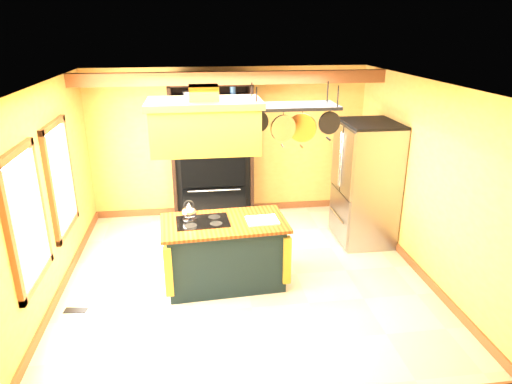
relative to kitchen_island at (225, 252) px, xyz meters
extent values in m
plane|color=beige|center=(0.29, 0.08, -0.47)|extent=(5.00, 5.00, 0.00)
plane|color=white|center=(0.29, 0.08, 2.23)|extent=(5.00, 5.00, 0.00)
cube|color=#E2A652|center=(0.29, 2.58, 0.88)|extent=(5.00, 0.02, 2.70)
cube|color=#E2A652|center=(0.29, -2.42, 0.88)|extent=(5.00, 0.02, 2.70)
cube|color=#E2A652|center=(-2.21, 0.08, 0.88)|extent=(0.02, 5.00, 2.70)
cube|color=#E2A652|center=(2.79, 0.08, 0.88)|extent=(0.02, 5.00, 2.70)
cube|color=brown|center=(0.29, 1.78, 2.12)|extent=(5.00, 0.15, 0.20)
cube|color=brown|center=(-2.18, -0.72, 0.93)|extent=(0.06, 1.06, 1.56)
cube|color=white|center=(-2.15, -0.72, 0.93)|extent=(0.02, 0.85, 1.34)
cube|color=brown|center=(-2.18, 0.68, 0.93)|extent=(0.06, 1.06, 1.56)
cube|color=white|center=(-2.15, 0.68, 0.93)|extent=(0.02, 0.85, 1.34)
cube|color=black|center=(0.00, 0.00, -0.03)|extent=(1.57, 0.92, 0.88)
cube|color=brown|center=(0.00, 0.00, 0.43)|extent=(1.71, 1.02, 0.04)
cube|color=black|center=(-0.28, 0.03, 0.46)|extent=(0.72, 0.52, 0.01)
ellipsoid|color=silver|center=(-0.45, 0.13, 0.56)|extent=(0.20, 0.20, 0.16)
cube|color=white|center=(0.51, -0.04, 0.46)|extent=(0.43, 0.35, 0.02)
cube|color=#A67D29|center=(-0.20, 0.00, 1.71)|extent=(1.30, 0.70, 0.55)
cube|color=brown|center=(-0.20, 0.00, 2.02)|extent=(1.38, 0.78, 0.08)
cube|color=#A67D29|center=(-0.20, 0.00, 2.11)|extent=(0.35, 0.35, 0.25)
cube|color=black|center=(0.90, 0.00, 1.96)|extent=(1.09, 0.55, 0.04)
cylinder|color=black|center=(0.41, -0.22, 2.10)|extent=(0.02, 0.02, 0.27)
cylinder|color=black|center=(1.39, 0.22, 2.10)|extent=(0.02, 0.02, 0.27)
cylinder|color=black|center=(0.46, 0.11, 1.76)|extent=(0.28, 0.04, 0.28)
cylinder|color=silver|center=(0.76, -0.11, 1.71)|extent=(0.33, 0.04, 0.33)
cylinder|color=#C36E30|center=(1.05, 0.11, 1.66)|extent=(0.37, 0.04, 0.37)
cylinder|color=black|center=(1.34, -0.11, 1.76)|extent=(0.28, 0.04, 0.28)
cube|color=gray|center=(2.37, 1.07, 0.50)|extent=(0.81, 0.99, 1.94)
cube|color=gray|center=(1.95, 0.82, 0.93)|extent=(0.03, 0.48, 1.05)
cube|color=gray|center=(1.95, 1.32, 0.93)|extent=(0.03, 0.48, 1.05)
cube|color=gray|center=(1.95, 1.07, -0.02)|extent=(0.03, 0.95, 0.81)
cube|color=black|center=(2.37, 1.07, -0.44)|extent=(0.77, 0.94, 0.06)
cube|color=black|center=(-0.04, 2.53, 0.78)|extent=(1.41, 0.06, 2.49)
cube|color=black|center=(-0.71, 2.26, 0.78)|extent=(0.06, 0.60, 2.49)
cube|color=black|center=(0.64, 2.26, 0.78)|extent=(0.06, 0.60, 2.49)
cube|color=black|center=(-0.04, 2.26, 0.94)|extent=(1.41, 0.60, 0.05)
cube|color=black|center=(-0.04, 2.29, 0.26)|extent=(1.29, 0.50, 1.35)
cube|color=black|center=(-0.04, 1.95, 0.56)|extent=(1.10, 0.04, 0.60)
cube|color=black|center=(-0.04, 1.95, -0.04)|extent=(1.10, 0.04, 0.54)
cube|color=black|center=(-0.04, 2.26, 1.21)|extent=(1.29, 0.54, 0.02)
cube|color=black|center=(-0.04, 2.26, 1.50)|extent=(1.29, 0.54, 0.02)
cube|color=black|center=(-0.04, 2.26, 1.78)|extent=(1.29, 0.54, 0.03)
cylinder|color=white|center=(-0.39, 2.21, 1.26)|extent=(0.22, 0.22, 0.07)
cylinder|color=#4377BC|center=(0.34, 2.21, 1.60)|extent=(0.10, 0.10, 0.17)
cube|color=black|center=(-1.91, -0.43, -0.46)|extent=(0.29, 0.15, 0.01)
camera|label=1|loc=(-0.32, -5.55, 2.91)|focal=32.00mm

